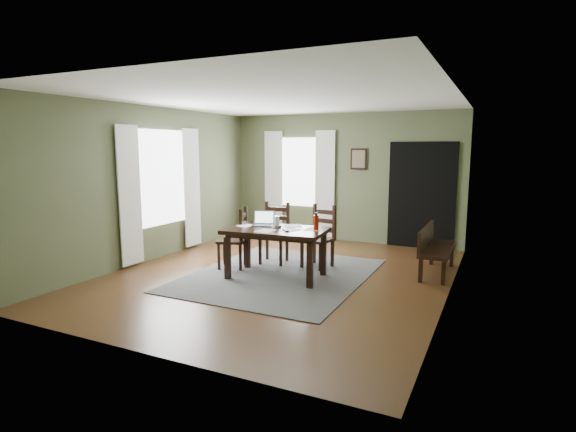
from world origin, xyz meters
The scene contains 26 objects.
ground centered at (0.00, 0.00, -0.01)m, with size 5.00×6.00×0.01m.
room_shell centered at (0.00, 0.00, 1.80)m, with size 5.02×6.02×2.71m.
rug centered at (0.00, 0.00, 0.01)m, with size 2.60×3.20×0.01m.
dining_table centered at (0.01, -0.13, 0.67)m, with size 1.58×1.04×0.75m.
chair_end centered at (-0.86, 0.07, 0.49)m, with size 0.56×0.56×1.00m.
chair_back_left centered at (-0.43, 0.67, 0.51)m, with size 0.52×0.52×1.04m.
chair_back_right centered at (0.37, 0.74, 0.51)m, with size 0.54×0.54×1.03m.
bench centered at (2.15, 1.14, 0.45)m, with size 0.43×1.34×0.76m.
laptop centered at (-0.32, 0.06, 0.82)m, with size 0.40×0.35×0.23m.
computer_mouse centered at (0.00, -0.05, 0.78)m, with size 0.05×0.09×0.03m, color #3F3F42.
tv_remote centered at (0.22, -0.24, 0.77)m, with size 0.05×0.17×0.02m, color black.
drinking_glass centered at (-0.06, 0.02, 0.85)m, with size 0.08×0.08×0.17m, color silver.
water_bottle centered at (0.60, 0.01, 0.89)m, with size 0.09×0.09×0.26m.
paper_a centered at (-0.54, -0.11, 0.77)m, with size 0.21×0.27×0.00m, color white.
paper_b centered at (0.25, -0.15, 0.77)m, with size 0.23×0.29×0.00m, color white.
paper_c centered at (0.14, 0.20, 0.77)m, with size 0.25×0.33×0.00m, color white.
paper_d centered at (0.54, 0.07, 0.77)m, with size 0.22×0.29×0.00m, color white.
paper_e centered at (-0.05, -0.37, 0.77)m, with size 0.23×0.30×0.00m, color white.
window_left centered at (-2.47, 0.20, 1.45)m, with size 0.01×1.30×1.70m.
window_back centered at (-1.00, 2.97, 1.45)m, with size 1.00×0.01×1.50m.
curtain_left_near centered at (-2.44, -0.62, 1.20)m, with size 0.03×0.48×2.30m.
curtain_left_far centered at (-2.44, 1.02, 1.20)m, with size 0.03×0.48×2.30m.
curtain_back_left centered at (-1.62, 2.94, 1.20)m, with size 0.44×0.03×2.30m.
curtain_back_right centered at (-0.38, 2.94, 1.20)m, with size 0.44×0.03×2.30m.
framed_picture centered at (0.35, 2.97, 1.75)m, with size 0.34×0.03×0.44m.
doorway_back centered at (1.65, 2.97, 1.05)m, with size 1.30×0.03×2.10m.
Camera 1 is at (3.06, -6.11, 1.99)m, focal length 28.00 mm.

